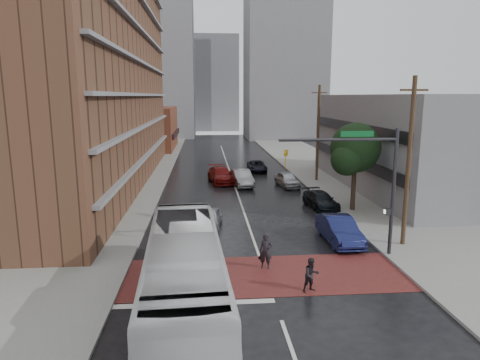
{
  "coord_description": "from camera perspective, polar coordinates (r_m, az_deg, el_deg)",
  "views": [
    {
      "loc": [
        -2.98,
        -19.55,
        8.87
      ],
      "look_at": [
        -0.7,
        7.62,
        3.5
      ],
      "focal_mm": 32.0,
      "sensor_mm": 36.0,
      "label": 1
    }
  ],
  "objects": [
    {
      "name": "ground",
      "position": [
        21.67,
        3.63,
        -13.04
      ],
      "size": [
        160.0,
        160.0,
        0.0
      ],
      "primitive_type": "plane",
      "color": "black",
      "rests_on": "ground"
    },
    {
      "name": "crosswalk",
      "position": [
        22.12,
        3.44,
        -12.49
      ],
      "size": [
        14.0,
        5.0,
        0.02
      ],
      "primitive_type": "cube",
      "color": "maroon",
      "rests_on": "ground"
    },
    {
      "name": "sidewalk_west",
      "position": [
        46.2,
        -15.32,
        -0.24
      ],
      "size": [
        9.0,
        90.0,
        0.15
      ],
      "primitive_type": "cube",
      "color": "gray",
      "rests_on": "ground"
    },
    {
      "name": "sidewalk_east",
      "position": [
        47.66,
        12.99,
        0.22
      ],
      "size": [
        9.0,
        90.0,
        0.15
      ],
      "primitive_type": "cube",
      "color": "gray",
      "rests_on": "ground"
    },
    {
      "name": "apartment_block",
      "position": [
        45.22,
        -19.76,
        17.03
      ],
      "size": [
        10.0,
        44.0,
        28.0
      ],
      "primitive_type": "cube",
      "color": "brown",
      "rests_on": "ground"
    },
    {
      "name": "storefront_west",
      "position": [
        74.3,
        -11.83,
        6.76
      ],
      "size": [
        8.0,
        16.0,
        7.0
      ],
      "primitive_type": "cube",
      "color": "brown",
      "rests_on": "ground"
    },
    {
      "name": "building_east",
      "position": [
        44.3,
        21.4,
        4.71
      ],
      "size": [
        11.0,
        26.0,
        9.0
      ],
      "primitive_type": "cube",
      "color": "gray",
      "rests_on": "ground"
    },
    {
      "name": "distant_tower_west",
      "position": [
        98.43,
        -11.61,
        15.07
      ],
      "size": [
        18.0,
        16.0,
        32.0
      ],
      "primitive_type": "cube",
      "color": "gray",
      "rests_on": "ground"
    },
    {
      "name": "distant_tower_east",
      "position": [
        93.56,
        5.94,
        16.68
      ],
      "size": [
        16.0,
        14.0,
        36.0
      ],
      "primitive_type": "cube",
      "color": "gray",
      "rests_on": "ground"
    },
    {
      "name": "distant_tower_center",
      "position": [
        114.63,
        -3.38,
        12.68
      ],
      "size": [
        12.0,
        10.0,
        24.0
      ],
      "primitive_type": "cube",
      "color": "gray",
      "rests_on": "ground"
    },
    {
      "name": "street_tree",
      "position": [
        33.87,
        15.13,
        3.74
      ],
      "size": [
        4.2,
        4.1,
        6.9
      ],
      "color": "#332319",
      "rests_on": "ground"
    },
    {
      "name": "signal_mast",
      "position": [
        24.11,
        16.77,
        0.78
      ],
      "size": [
        6.5,
        0.3,
        7.2
      ],
      "color": "#2D2D33",
      "rests_on": "ground"
    },
    {
      "name": "utility_pole_near",
      "position": [
        26.6,
        21.58,
        2.29
      ],
      "size": [
        1.6,
        0.26,
        10.0
      ],
      "color": "#473321",
      "rests_on": "ground"
    },
    {
      "name": "utility_pole_far",
      "position": [
        45.27,
        10.37,
        6.23
      ],
      "size": [
        1.6,
        0.26,
        10.0
      ],
      "color": "#473321",
      "rests_on": "ground"
    },
    {
      "name": "transit_bus",
      "position": [
        17.68,
        -7.38,
        -12.68
      ],
      "size": [
        3.58,
        12.75,
        3.52
      ],
      "primitive_type": "imported",
      "rotation": [
        0.0,
        0.0,
        0.05
      ],
      "color": "silver",
      "rests_on": "ground"
    },
    {
      "name": "pedestrian_a",
      "position": [
        22.53,
        3.45,
        -9.48
      ],
      "size": [
        0.79,
        0.63,
        1.88
      ],
      "primitive_type": "imported",
      "rotation": [
        0.0,
        0.0,
        -0.29
      ],
      "color": "black",
      "rests_on": "ground"
    },
    {
      "name": "pedestrian_b",
      "position": [
        20.35,
        9.5,
        -12.38
      ],
      "size": [
        0.92,
        0.81,
        1.61
      ],
      "primitive_type": "imported",
      "rotation": [
        0.0,
        0.0,
        0.29
      ],
      "color": "black",
      "rests_on": "ground"
    },
    {
      "name": "car_travel_a",
      "position": [
        29.43,
        -4.07,
        -5.11
      ],
      "size": [
        2.01,
        3.98,
        1.3
      ],
      "primitive_type": "imported",
      "rotation": [
        0.0,
        0.0,
        -0.13
      ],
      "color": "#AEAFB6",
      "rests_on": "ground"
    },
    {
      "name": "car_travel_b",
      "position": [
        42.83,
        0.24,
        0.28
      ],
      "size": [
        2.24,
        5.04,
        1.61
      ],
      "primitive_type": "imported",
      "rotation": [
        0.0,
        0.0,
        0.11
      ],
      "color": "#95989C",
      "rests_on": "ground"
    },
    {
      "name": "car_travel_c",
      "position": [
        44.56,
        -2.57,
        0.68
      ],
      "size": [
        3.06,
        5.75,
        1.59
      ],
      "primitive_type": "imported",
      "rotation": [
        0.0,
        0.0,
        0.16
      ],
      "color": "maroon",
      "rests_on": "ground"
    },
    {
      "name": "suv_travel",
      "position": [
        51.08,
        2.28,
        1.86
      ],
      "size": [
        2.21,
        4.65,
        1.28
      ],
      "primitive_type": "imported",
      "rotation": [
        0.0,
        0.0,
        -0.02
      ],
      "color": "black",
      "rests_on": "ground"
    },
    {
      "name": "car_parked_near",
      "position": [
        27.11,
        13.09,
        -6.48
      ],
      "size": [
        1.84,
        4.89,
        1.59
      ],
      "primitive_type": "imported",
      "rotation": [
        0.0,
        0.0,
        0.03
      ],
      "color": "#161C4F",
      "rests_on": "ground"
    },
    {
      "name": "car_parked_mid",
      "position": [
        34.99,
        10.7,
        -2.64
      ],
      "size": [
        2.49,
        4.71,
        1.3
      ],
      "primitive_type": "imported",
      "rotation": [
        0.0,
        0.0,
        0.15
      ],
      "color": "black",
      "rests_on": "ground"
    },
    {
      "name": "car_parked_far",
      "position": [
        42.77,
        6.33,
        0.09
      ],
      "size": [
        2.28,
        4.45,
        1.45
      ],
      "primitive_type": "imported",
      "rotation": [
        0.0,
        0.0,
        0.14
      ],
      "color": "#B5BABD",
      "rests_on": "ground"
    }
  ]
}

